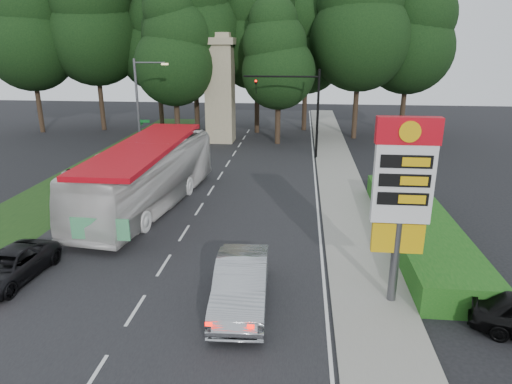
# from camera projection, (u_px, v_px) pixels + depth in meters

# --- Properties ---
(ground) EXTENTS (120.00, 120.00, 0.00)m
(ground) POSITION_uv_depth(u_px,v_px,m) (131.00, 319.00, 15.85)
(ground) COLOR black
(ground) RESTS_ON ground
(road_surface) EXTENTS (14.00, 80.00, 0.02)m
(road_surface) POSITION_uv_depth(u_px,v_px,m) (203.00, 203.00, 27.19)
(road_surface) COLOR black
(road_surface) RESTS_ON ground
(sidewalk_right) EXTENTS (3.00, 80.00, 0.12)m
(sidewalk_right) POSITION_uv_depth(u_px,v_px,m) (347.00, 208.00, 26.38)
(sidewalk_right) COLOR gray
(sidewalk_right) RESTS_ON ground
(grass_verge_left) EXTENTS (5.00, 50.00, 0.02)m
(grass_verge_left) POSITION_uv_depth(u_px,v_px,m) (94.00, 172.00, 33.76)
(grass_verge_left) COLOR #193814
(grass_verge_left) RESTS_ON ground
(hedge) EXTENTS (3.00, 14.00, 1.20)m
(hedge) POSITION_uv_depth(u_px,v_px,m) (418.00, 227.00, 22.14)
(hedge) COLOR #175015
(hedge) RESTS_ON ground
(gas_station_pylon) EXTENTS (2.10, 0.45, 6.85)m
(gas_station_pylon) POSITION_uv_depth(u_px,v_px,m) (403.00, 187.00, 15.48)
(gas_station_pylon) COLOR #59595E
(gas_station_pylon) RESTS_ON ground
(traffic_signal_mast) EXTENTS (6.10, 0.35, 7.20)m
(traffic_signal_mast) POSITION_uv_depth(u_px,v_px,m) (302.00, 101.00, 36.56)
(traffic_signal_mast) COLOR black
(traffic_signal_mast) RESTS_ON ground
(streetlight_signs) EXTENTS (2.75, 0.98, 8.00)m
(streetlight_signs) POSITION_uv_depth(u_px,v_px,m) (140.00, 105.00, 35.94)
(streetlight_signs) COLOR #59595E
(streetlight_signs) RESTS_ON ground
(monument) EXTENTS (3.00, 3.00, 10.05)m
(monument) POSITION_uv_depth(u_px,v_px,m) (220.00, 88.00, 42.82)
(monument) COLOR #9C916E
(monument) RESTS_ON ground
(tree_far_west) EXTENTS (8.96, 8.96, 17.60)m
(tree_far_west) POSITION_uv_depth(u_px,v_px,m) (28.00, 27.00, 45.81)
(tree_far_west) COLOR #2D2116
(tree_far_west) RESTS_ON ground
(tree_west_mid) EXTENTS (9.80, 9.80, 19.25)m
(tree_west_mid) POSITION_uv_depth(u_px,v_px,m) (93.00, 17.00, 46.82)
(tree_west_mid) COLOR #2D2116
(tree_west_mid) RESTS_ON ground
(tree_west_near) EXTENTS (8.40, 8.40, 16.50)m
(tree_west_near) POSITION_uv_depth(u_px,v_px,m) (156.00, 34.00, 48.67)
(tree_west_near) COLOR #2D2116
(tree_west_near) RESTS_ON ground
(tree_center_left) EXTENTS (10.08, 10.08, 19.80)m
(tree_center_left) POSITION_uv_depth(u_px,v_px,m) (193.00, 11.00, 43.79)
(tree_center_left) COLOR #2D2116
(tree_center_left) RESTS_ON ground
(tree_center_right) EXTENTS (9.24, 9.24, 18.15)m
(tree_center_right) POSITION_uv_depth(u_px,v_px,m) (257.00, 23.00, 45.43)
(tree_center_right) COLOR #2D2116
(tree_center_right) RESTS_ON ground
(tree_east_near) EXTENTS (8.12, 8.12, 15.95)m
(tree_east_near) POSITION_uv_depth(u_px,v_px,m) (307.00, 37.00, 47.27)
(tree_east_near) COLOR #2D2116
(tree_east_near) RESTS_ON ground
(tree_east_mid) EXTENTS (9.52, 9.52, 18.70)m
(tree_east_mid) POSITION_uv_depth(u_px,v_px,m) (361.00, 18.00, 42.49)
(tree_east_mid) COLOR #2D2116
(tree_east_mid) RESTS_ON ground
(tree_far_east) EXTENTS (8.68, 8.68, 17.05)m
(tree_far_east) POSITION_uv_depth(u_px,v_px,m) (411.00, 30.00, 44.23)
(tree_far_east) COLOR #2D2116
(tree_far_east) RESTS_ON ground
(tree_monument_left) EXTENTS (7.28, 7.28, 14.30)m
(tree_monument_left) POSITION_uv_depth(u_px,v_px,m) (173.00, 48.00, 41.14)
(tree_monument_left) COLOR #2D2116
(tree_monument_left) RESTS_ON ground
(tree_monument_right) EXTENTS (6.72, 6.72, 13.20)m
(tree_monument_right) POSITION_uv_depth(u_px,v_px,m) (279.00, 56.00, 40.93)
(tree_monument_right) COLOR #2D2116
(tree_monument_right) RESTS_ON ground
(transit_bus) EXTENTS (4.80, 13.71, 3.74)m
(transit_bus) POSITION_uv_depth(u_px,v_px,m) (148.00, 176.00, 26.07)
(transit_bus) COLOR white
(transit_bus) RESTS_ON ground
(sedan_silver) EXTENTS (2.11, 5.38, 1.74)m
(sedan_silver) POSITION_uv_depth(u_px,v_px,m) (241.00, 284.00, 16.41)
(sedan_silver) COLOR #A4A8AC
(sedan_silver) RESTS_ON ground
(suv_charcoal) EXTENTS (2.43, 4.64, 1.25)m
(suv_charcoal) POSITION_uv_depth(u_px,v_px,m) (9.00, 266.00, 18.21)
(suv_charcoal) COLOR black
(suv_charcoal) RESTS_ON ground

